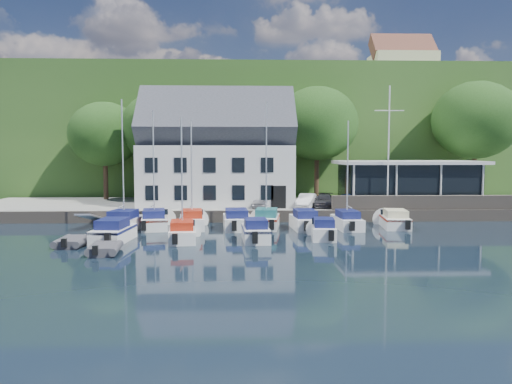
% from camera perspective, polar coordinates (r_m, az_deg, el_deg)
% --- Properties ---
extents(ground, '(180.00, 180.00, 0.00)m').
position_cam_1_polar(ground, '(31.70, 7.09, -6.19)').
color(ground, black).
rests_on(ground, ground).
extents(quay, '(60.00, 13.00, 1.00)m').
position_cam_1_polar(quay, '(48.81, 3.88, -1.81)').
color(quay, gray).
rests_on(quay, ground).
extents(quay_face, '(60.00, 0.30, 1.00)m').
position_cam_1_polar(quay_face, '(42.39, 4.77, -2.78)').
color(quay_face, '#685D53').
rests_on(quay_face, ground).
extents(hillside, '(160.00, 75.00, 16.00)m').
position_cam_1_polar(hillside, '(92.92, 1.12, 5.84)').
color(hillside, '#2A4C1C').
rests_on(hillside, ground).
extents(field_patch, '(50.00, 30.00, 0.30)m').
position_cam_1_polar(field_patch, '(102.11, 5.44, 10.28)').
color(field_patch, '#4E6030').
rests_on(field_patch, hillside).
extents(farmhouse, '(10.40, 7.00, 8.20)m').
position_cam_1_polar(farmhouse, '(88.19, 16.35, 13.63)').
color(farmhouse, beige).
rests_on(farmhouse, hillside).
extents(harbor_building, '(14.40, 8.20, 8.70)m').
position_cam_1_polar(harbor_building, '(47.31, -4.45, 3.87)').
color(harbor_building, silver).
rests_on(harbor_building, quay).
extents(club_pavilion, '(13.20, 7.20, 4.10)m').
position_cam_1_polar(club_pavilion, '(49.48, 16.86, 1.06)').
color(club_pavilion, black).
rests_on(club_pavilion, quay).
extents(seawall, '(18.00, 0.50, 1.20)m').
position_cam_1_polar(seawall, '(45.64, 19.86, -1.12)').
color(seawall, '#685D53').
rests_on(seawall, quay).
extents(gangway, '(1.20, 6.00, 1.40)m').
position_cam_1_polar(gangway, '(41.83, -18.01, -3.78)').
color(gangway, silver).
rests_on(gangway, ground).
extents(car_silver, '(1.38, 3.22, 1.08)m').
position_cam_1_polar(car_silver, '(44.05, 0.36, -1.12)').
color(car_silver, '#AFAEB3').
rests_on(car_silver, quay).
extents(car_white, '(2.45, 3.95, 1.23)m').
position_cam_1_polar(car_white, '(44.51, 5.82, -0.99)').
color(car_white, silver).
rests_on(car_white, quay).
extents(car_dgrey, '(2.53, 4.27, 1.16)m').
position_cam_1_polar(car_dgrey, '(45.17, 7.79, -0.97)').
color(car_dgrey, '#303035').
rests_on(car_dgrey, quay).
extents(car_blue, '(1.69, 3.75, 1.25)m').
position_cam_1_polar(car_blue, '(45.51, 10.62, -0.91)').
color(car_blue, '#305093').
rests_on(car_blue, quay).
extents(flagpole, '(2.55, 0.20, 10.61)m').
position_cam_1_polar(flagpole, '(44.74, 14.91, 4.92)').
color(flagpole, silver).
rests_on(flagpole, quay).
extents(tree_0, '(7.41, 7.41, 10.13)m').
position_cam_1_polar(tree_0, '(54.32, -16.87, 4.53)').
color(tree_0, black).
rests_on(tree_0, quay).
extents(tree_1, '(8.08, 8.08, 11.04)m').
position_cam_1_polar(tree_1, '(52.73, -10.87, 5.14)').
color(tree_1, black).
rests_on(tree_1, quay).
extents(tree_2, '(8.54, 8.54, 11.67)m').
position_cam_1_polar(tree_2, '(53.24, 0.63, 5.56)').
color(tree_2, black).
rests_on(tree_2, quay).
extents(tree_3, '(8.67, 8.67, 11.85)m').
position_cam_1_polar(tree_3, '(53.57, 6.98, 5.61)').
color(tree_3, black).
rests_on(tree_3, quay).
extents(tree_5, '(9.04, 9.04, 12.35)m').
position_cam_1_polar(tree_5, '(57.63, 23.77, 5.43)').
color(tree_5, black).
rests_on(tree_5, quay).
extents(boat_r1_0, '(2.97, 6.07, 9.55)m').
position_cam_1_polar(boat_r1_0, '(38.78, -14.96, 2.74)').
color(boat_r1_0, white).
rests_on(boat_r1_0, ground).
extents(boat_r1_1, '(3.10, 6.60, 9.11)m').
position_cam_1_polar(boat_r1_1, '(39.26, -11.61, 2.50)').
color(boat_r1_1, white).
rests_on(boat_r1_1, ground).
extents(boat_r1_2, '(2.58, 5.97, 9.10)m').
position_cam_1_polar(boat_r1_2, '(38.71, -7.38, 2.52)').
color(boat_r1_2, white).
rests_on(boat_r1_2, ground).
extents(boat_r1_3, '(2.52, 6.53, 1.55)m').
position_cam_1_polar(boat_r1_3, '(38.67, -2.25, -3.06)').
color(boat_r1_3, white).
rests_on(boat_r1_3, ground).
extents(boat_r1_4, '(2.78, 5.96, 9.37)m').
position_cam_1_polar(boat_r1_4, '(38.65, 1.19, 2.76)').
color(boat_r1_4, white).
rests_on(boat_r1_4, ground).
extents(boat_r1_5, '(2.34, 6.00, 1.54)m').
position_cam_1_polar(boat_r1_5, '(38.52, 5.58, -3.11)').
color(boat_r1_5, white).
rests_on(boat_r1_5, ground).
extents(boat_r1_6, '(2.14, 6.31, 8.84)m').
position_cam_1_polar(boat_r1_6, '(38.98, 10.42, 2.31)').
color(boat_r1_6, white).
rests_on(boat_r1_6, ground).
extents(boat_r1_7, '(2.78, 6.28, 1.43)m').
position_cam_1_polar(boat_r1_7, '(40.73, 15.55, -2.92)').
color(boat_r1_7, white).
rests_on(boat_r1_7, ground).
extents(boat_r2_0, '(2.67, 6.20, 1.56)m').
position_cam_1_polar(boat_r2_0, '(34.29, -15.98, -4.20)').
color(boat_r2_0, white).
rests_on(boat_r2_0, ground).
extents(boat_r2_1, '(2.46, 5.99, 8.46)m').
position_cam_1_polar(boat_r2_1, '(33.30, -8.47, 1.64)').
color(boat_r2_1, white).
rests_on(boat_r2_1, ground).
extents(boat_r2_2, '(2.12, 5.40, 1.52)m').
position_cam_1_polar(boat_r2_2, '(33.27, -0.04, -4.32)').
color(boat_r2_2, white).
rests_on(boat_r2_2, ground).
extents(boat_r2_3, '(2.23, 5.06, 1.43)m').
position_cam_1_polar(boat_r2_3, '(34.45, 7.71, -4.13)').
color(boat_r2_3, white).
rests_on(boat_r2_3, ground).
extents(dinghy_0, '(1.87, 3.09, 0.72)m').
position_cam_1_polar(dinghy_0, '(33.63, -20.26, -5.20)').
color(dinghy_0, '#3A3A3F').
rests_on(dinghy_0, ground).
extents(dinghy_1, '(2.14, 3.26, 0.72)m').
position_cam_1_polar(dinghy_1, '(30.61, -16.90, -6.05)').
color(dinghy_1, '#3A3A3F').
rests_on(dinghy_1, ground).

